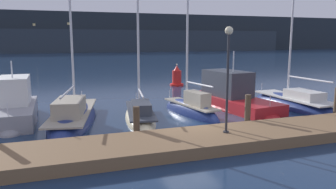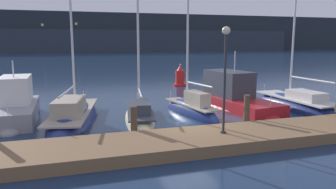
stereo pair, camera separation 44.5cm
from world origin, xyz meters
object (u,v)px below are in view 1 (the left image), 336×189
Objects in this scene: sailboat_berth_3 at (140,117)px; sailboat_berth_4 at (191,112)px; motorboat_berth_5 at (232,100)px; channel_buoy at (177,77)px; sailboat_berth_2 at (73,119)px; dock_lamppost at (228,63)px; sailboat_berth_6 at (294,106)px; motorboat_berth_1 at (15,114)px.

sailboat_berth_3 reaches higher than sailboat_berth_4.
motorboat_berth_5 is 10.31m from channel_buoy.
sailboat_berth_2 is 9.64m from motorboat_berth_5.
sailboat_berth_4 is 3.42m from motorboat_berth_5.
motorboat_berth_5 is 1.80× the size of dock_lamppost.
motorboat_berth_5 is at bearing 2.85° from sailboat_berth_2.
channel_buoy is 0.47× the size of dock_lamppost.
sailboat_berth_6 is (9.91, -0.06, -0.02)m from sailboat_berth_3.
sailboat_berth_2 reaches higher than sailboat_berth_6.
sailboat_berth_3 reaches higher than dock_lamppost.
sailboat_berth_4 is at bearing -9.61° from motorboat_berth_1.
channel_buoy is at bearing 106.93° from sailboat_berth_6.
sailboat_berth_4 is at bearing 178.44° from sailboat_berth_6.
motorboat_berth_1 is 15.99m from channel_buoy.
sailboat_berth_2 is at bearing 174.59° from sailboat_berth_4.
sailboat_berth_3 is at bearing -12.10° from sailboat_berth_2.
dock_lamppost is at bearing -45.69° from sailboat_berth_2.
sailboat_berth_2 is 6.41m from sailboat_berth_4.
motorboat_berth_5 is at bearing -2.19° from motorboat_berth_1.
sailboat_berth_3 is 1.06× the size of sailboat_berth_4.
motorboat_berth_1 is 9.35m from sailboat_berth_4.
motorboat_berth_1 is 0.57× the size of sailboat_berth_6.
sailboat_berth_2 is (2.83, -0.96, -0.27)m from motorboat_berth_1.
channel_buoy is 17.30m from dock_lamppost.
sailboat_berth_2 is 1.40× the size of motorboat_berth_5.
sailboat_berth_6 is 2.52× the size of dock_lamppost.
sailboat_berth_6 is (6.91, -0.19, -0.04)m from sailboat_berth_4.
motorboat_berth_5 is at bearing -90.86° from channel_buoy.
channel_buoy is at bearing 47.81° from sailboat_berth_2.
dock_lamppost is at bearing -65.68° from sailboat_berth_3.
sailboat_berth_2 is 2.52× the size of dock_lamppost.
motorboat_berth_1 is at bearing 161.36° from sailboat_berth_2.
motorboat_berth_1 is 3.00m from sailboat_berth_2.
sailboat_berth_2 is 1.00× the size of sailboat_berth_6.
sailboat_berth_6 is at bearing -3.41° from sailboat_berth_2.
sailboat_berth_4 is 11.90m from channel_buoy.
channel_buoy is at bearing 37.93° from motorboat_berth_1.
sailboat_berth_6 reaches higher than dock_lamppost.
motorboat_berth_1 is 12.46m from motorboat_berth_5.
sailboat_berth_6 is (16.13, -1.75, -0.30)m from motorboat_berth_1.
sailboat_berth_4 is (9.22, -1.56, -0.26)m from motorboat_berth_1.
sailboat_berth_2 is at bearing 134.31° from dock_lamppost.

